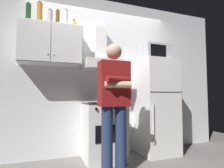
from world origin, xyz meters
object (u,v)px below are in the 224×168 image
object	(u,v)px
upper_cabinet	(51,45)
bottle_canister_steel	(50,17)
bottle_liquor_amber	(40,13)
bottle_spice_jar	(74,24)
stove_oven	(104,131)
bottle_beer_brown	(58,18)
range_hood	(101,58)
cooking_pot	(114,99)
bottle_vodka_clear	(66,19)
person_standing	(114,102)
microwave	(154,53)
refrigerator	(156,106)
bottle_wine_green	(28,13)

from	to	relation	value
upper_cabinet	bottle_canister_steel	size ratio (longest dim) A/B	3.75
bottle_liquor_amber	bottle_spice_jar	bearing A→B (deg)	2.31
stove_oven	upper_cabinet	bearing A→B (deg)	171.10
bottle_beer_brown	range_hood	bearing A→B (deg)	2.33
cooking_pot	bottle_vodka_clear	size ratio (longest dim) A/B	0.98
person_standing	bottle_vodka_clear	bearing A→B (deg)	125.78
bottle_liquor_amber	bottle_spice_jar	distance (m)	0.51
upper_cabinet	bottle_beer_brown	xyz separation A→B (m)	(0.09, -0.03, 0.42)
bottle_spice_jar	bottle_beer_brown	bearing A→B (deg)	-176.63
microwave	bottle_vodka_clear	xyz separation A→B (m)	(-1.54, 0.12, 0.45)
upper_cabinet	refrigerator	distance (m)	2.00
bottle_canister_steel	bottle_liquor_amber	size ratio (longest dim) A/B	0.74
microwave	bottle_canister_steel	bearing A→B (deg)	177.17
refrigerator	bottle_beer_brown	size ratio (longest dim) A/B	6.39
microwave	cooking_pot	world-z (taller)	microwave
upper_cabinet	bottle_liquor_amber	distance (m)	0.49
bottle_spice_jar	bottle_vodka_clear	bearing A→B (deg)	167.40
range_hood	refrigerator	world-z (taller)	range_hood
range_hood	cooking_pot	world-z (taller)	range_hood
refrigerator	bottle_wine_green	distance (m)	2.50
bottle_beer_brown	microwave	bearing A→B (deg)	-2.71
refrigerator	microwave	distance (m)	0.94
upper_cabinet	range_hood	xyz separation A→B (m)	(0.80, 0.00, -0.15)
bottle_canister_steel	bottle_wine_green	bearing A→B (deg)	173.82
range_hood	bottle_canister_steel	bearing A→B (deg)	-178.61
cooking_pot	bottle_beer_brown	size ratio (longest dim) A/B	1.14
bottle_canister_steel	range_hood	bearing A→B (deg)	1.39
range_hood	bottle_beer_brown	xyz separation A→B (m)	(-0.71, -0.03, 0.57)
upper_cabinet	range_hood	distance (m)	0.81
stove_oven	person_standing	xyz separation A→B (m)	(-0.05, -0.61, 0.47)
refrigerator	bottle_canister_steel	distance (m)	2.24
upper_cabinet	bottle_liquor_amber	world-z (taller)	bottle_liquor_amber
stove_oven	person_standing	world-z (taller)	person_standing
bottle_canister_steel	bottle_liquor_amber	bearing A→B (deg)	-174.18
bottle_liquor_amber	cooking_pot	bearing A→B (deg)	-10.89
bottle_liquor_amber	bottle_beer_brown	bearing A→B (deg)	1.29
upper_cabinet	refrigerator	xyz separation A→B (m)	(1.75, -0.12, -0.95)
upper_cabinet	bottle_canister_steel	bearing A→B (deg)	-139.11
bottle_canister_steel	upper_cabinet	bearing A→B (deg)	40.89
bottle_liquor_amber	bottle_spice_jar	size ratio (longest dim) A/B	2.46
microwave	bottle_liquor_amber	xyz separation A→B (m)	(-1.92, 0.07, 0.47)
bottle_vodka_clear	stove_oven	bearing A→B (deg)	-13.43
bottle_beer_brown	bottle_liquor_amber	bearing A→B (deg)	-178.71
refrigerator	bottle_beer_brown	world-z (taller)	bottle_beer_brown
cooking_pot	bottle_wine_green	world-z (taller)	bottle_wine_green
bottle_vodka_clear	bottle_spice_jar	bearing A→B (deg)	-12.60
stove_oven	bottle_canister_steel	xyz separation A→B (m)	(-0.82, 0.11, 1.73)
bottle_canister_steel	bottle_beer_brown	bearing A→B (deg)	-4.62
person_standing	bottle_beer_brown	xyz separation A→B (m)	(-0.66, 0.70, 1.27)
range_hood	bottle_beer_brown	world-z (taller)	bottle_beer_brown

